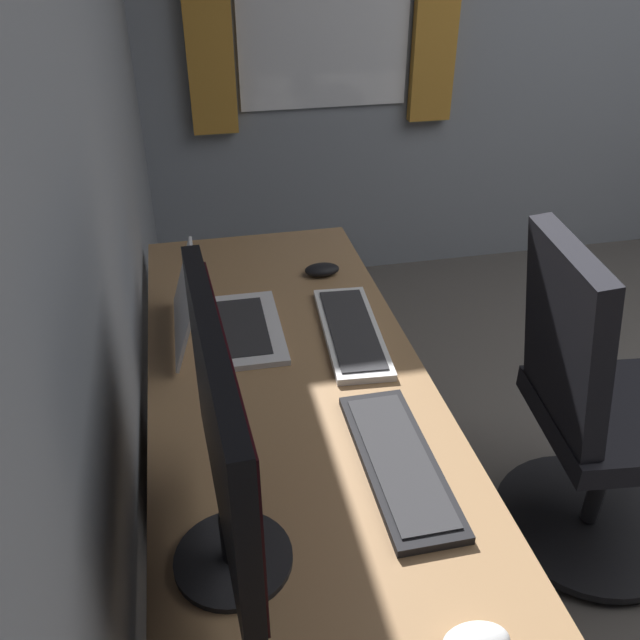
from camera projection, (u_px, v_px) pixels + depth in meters
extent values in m
cube|color=#8C939E|center=(45.00, 199.00, 0.99)|extent=(4.78, 0.10, 2.60)
cube|color=#936D47|center=(298.00, 413.00, 1.48)|extent=(1.82, 0.65, 0.03)
cylinder|color=silver|center=(328.00, 332.00, 2.42)|extent=(0.05, 0.05, 0.70)
cylinder|color=silver|center=(181.00, 349.00, 2.33)|extent=(0.05, 0.05, 0.70)
cube|color=#936D47|center=(290.00, 536.00, 1.65)|extent=(0.40, 0.50, 0.69)
cube|color=silver|center=(389.00, 519.00, 1.69)|extent=(0.37, 0.01, 0.61)
cylinder|color=black|center=(234.00, 558.00, 1.12)|extent=(0.20, 0.20, 0.01)
cylinder|color=black|center=(231.00, 536.00, 1.09)|extent=(0.04, 0.04, 0.10)
cube|color=black|center=(220.00, 430.00, 0.97)|extent=(0.51, 0.06, 0.36)
cube|color=#330F14|center=(232.00, 429.00, 0.98)|extent=(0.47, 0.03, 0.31)
cube|color=silver|center=(241.00, 329.00, 1.72)|extent=(0.34, 0.21, 0.01)
cube|color=#262628|center=(241.00, 327.00, 1.72)|extent=(0.28, 0.14, 0.00)
cube|color=silver|center=(184.00, 301.00, 1.65)|extent=(0.34, 0.07, 0.19)
cube|color=navy|center=(184.00, 301.00, 1.65)|extent=(0.31, 0.06, 0.16)
cube|color=silver|center=(351.00, 331.00, 1.71)|extent=(0.43, 0.17, 0.02)
cube|color=#2D2D30|center=(351.00, 328.00, 1.71)|extent=(0.39, 0.14, 0.00)
cube|color=black|center=(399.00, 462.00, 1.31)|extent=(0.42, 0.14, 0.02)
cube|color=#2D2D30|center=(399.00, 458.00, 1.31)|extent=(0.38, 0.11, 0.00)
ellipsoid|color=black|center=(322.00, 270.00, 1.98)|extent=(0.06, 0.10, 0.03)
cube|color=black|center=(619.00, 418.00, 1.85)|extent=(0.49, 0.47, 0.07)
cube|color=black|center=(566.00, 336.00, 1.68)|extent=(0.41, 0.17, 0.50)
cylinder|color=black|center=(601.00, 475.00, 1.97)|extent=(0.05, 0.05, 0.37)
cylinder|color=black|center=(587.00, 522.00, 2.07)|extent=(0.56, 0.56, 0.03)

